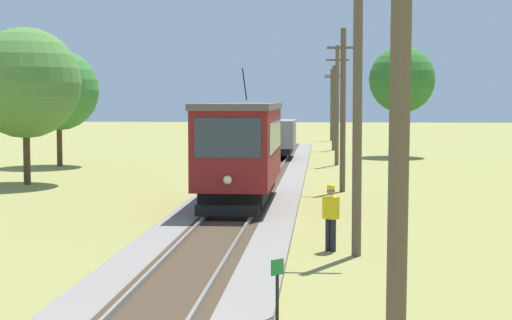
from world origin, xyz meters
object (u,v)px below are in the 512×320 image
freight_car (276,137)px  tree_left_near (402,80)px  utility_pole_mid (343,108)px  utility_pole_foreground (399,131)px  utility_pole_far (337,104)px  gravel_pile (214,154)px  utility_pole_distant (334,107)px  red_tram (240,148)px  tree_right_near (25,83)px  track_worker (331,214)px  tree_left_far (59,90)px  trackside_signal_marker (277,288)px  utility_pole_horizon (331,104)px  utility_pole_near_tram (357,99)px

freight_car → tree_left_near: bearing=30.1°
freight_car → utility_pole_mid: size_ratio=0.74×
utility_pole_foreground → utility_pole_far: (0.00, 39.70, 0.05)m
gravel_pile → utility_pole_distant: bearing=58.6°
red_tram → tree_right_near: bearing=144.6°
utility_pole_distant → track_worker: bearing=-90.9°
track_worker → tree_left_far: bearing=68.3°
track_worker → tree_left_near: tree_left_near is taller
utility_pole_foreground → utility_pole_mid: utility_pole_foreground is taller
utility_pole_far → utility_pole_distant: 14.36m
freight_car → gravel_pile: bearing=-161.8°
freight_car → utility_pole_foreground: (3.82, -42.78, 2.06)m
red_tram → freight_car: red_tram is taller
track_worker → tree_left_near: (5.22, 35.88, 4.29)m
tree_left_far → utility_pole_mid: bearing=-36.3°
utility_pole_far → trackside_signal_marker: utility_pole_far is taller
tree_left_far → track_worker: bearing=-58.9°
utility_pole_horizon → utility_pole_distant: bearing=-90.0°
utility_pole_foreground → tree_right_near: size_ratio=0.97×
tree_left_far → tree_right_near: bearing=-80.1°
gravel_pile → tree_left_near: tree_left_near is taller
freight_car → tree_left_near: size_ratio=0.69×
trackside_signal_marker → tree_left_far: (-14.71, 33.18, 3.81)m
red_tram → utility_pole_far: size_ratio=1.20×
gravel_pile → tree_left_far: size_ratio=0.31×
tree_left_far → tree_left_near: bearing=25.2°
tree_right_near → tree_left_far: 10.47m
utility_pole_foreground → utility_pole_distant: 54.06m
utility_pole_mid → tree_left_near: bearing=78.2°
gravel_pile → tree_left_far: bearing=-156.9°
utility_pole_far → trackside_signal_marker: 35.24m
gravel_pile → tree_right_near: 16.19m
gravel_pile → track_worker: (7.01, -29.75, 0.47)m
utility_pole_foreground → tree_right_near: 31.13m
freight_car → utility_pole_mid: utility_pole_mid is taller
red_tram → utility_pole_far: (3.82, 19.84, 1.47)m
utility_pole_foreground → track_worker: size_ratio=3.94×
trackside_signal_marker → gravel_pile: bearing=99.2°
red_tram → utility_pole_horizon: bearing=85.6°
red_tram → tree_right_near: size_ratio=1.17×
utility_pole_near_tram → utility_pole_distant: (0.00, 42.75, -0.60)m
freight_car → utility_pole_foreground: size_ratio=0.74×
utility_pole_distant → utility_pole_horizon: (0.00, 14.99, 0.15)m
freight_car → utility_pole_distant: 12.05m
utility_pole_near_tram → trackside_signal_marker: (-1.65, -6.69, -3.31)m
utility_pole_foreground → gravel_pile: 42.33m
utility_pole_distant → tree_left_near: (4.57, -6.42, 1.91)m
utility_pole_foreground → tree_left_far: (-16.36, 37.80, 0.86)m
trackside_signal_marker → tree_left_far: 36.49m
utility_pole_near_tram → track_worker: size_ratio=4.35×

